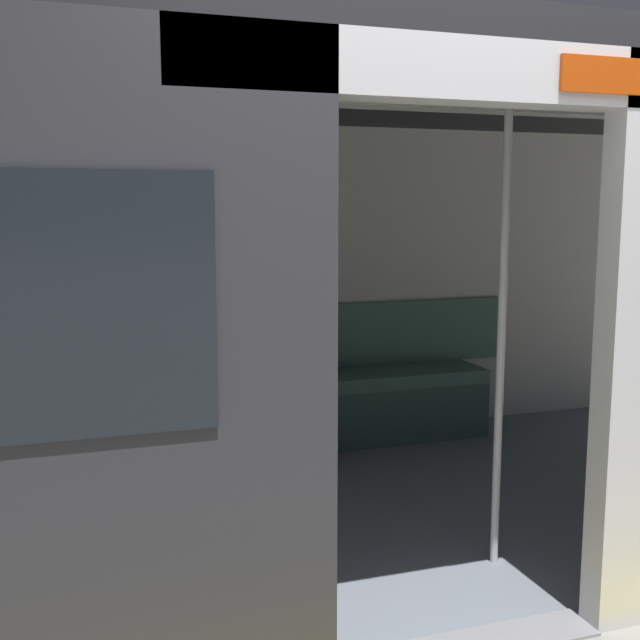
% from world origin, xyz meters
% --- Properties ---
extents(train_car, '(6.40, 2.96, 2.26)m').
position_xyz_m(train_car, '(0.07, -1.32, 1.52)').
color(train_car, silver).
rests_on(train_car, ground_plane).
extents(bench_seat, '(2.89, 0.44, 0.48)m').
position_xyz_m(bench_seat, '(0.00, -2.45, 0.36)').
color(bench_seat, '#4C7566').
rests_on(bench_seat, ground_plane).
extents(person_seated, '(0.55, 0.71, 1.20)m').
position_xyz_m(person_seated, '(0.23, -2.40, 0.69)').
color(person_seated, silver).
rests_on(person_seated, ground_plane).
extents(handbag, '(0.26, 0.15, 0.17)m').
position_xyz_m(handbag, '(-0.17, -2.52, 0.56)').
color(handbag, black).
rests_on(handbag, bench_seat).
extents(book, '(0.19, 0.24, 0.03)m').
position_xyz_m(book, '(0.69, -2.53, 0.49)').
color(book, gold).
rests_on(book, bench_seat).
extents(grab_pole_door, '(0.04, 0.04, 2.12)m').
position_xyz_m(grab_pole_door, '(0.47, -0.50, 1.06)').
color(grab_pole_door, silver).
rests_on(grab_pole_door, ground_plane).
extents(grab_pole_far, '(0.04, 0.04, 2.12)m').
position_xyz_m(grab_pole_far, '(-0.47, -0.57, 1.06)').
color(grab_pole_far, silver).
rests_on(grab_pole_far, ground_plane).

